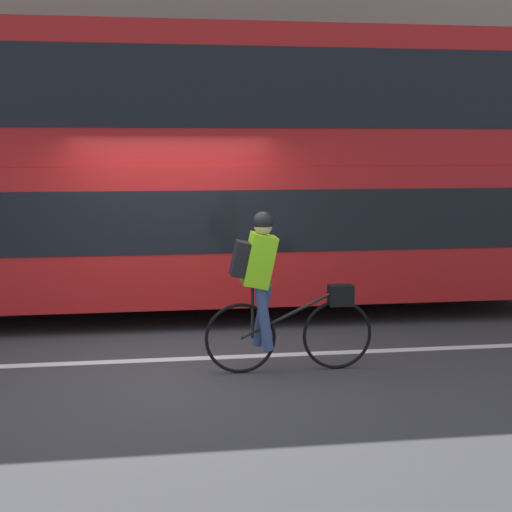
% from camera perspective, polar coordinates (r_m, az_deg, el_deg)
% --- Properties ---
extents(ground_plane, '(80.00, 80.00, 0.00)m').
position_cam_1_polar(ground_plane, '(7.93, -6.26, -8.65)').
color(ground_plane, '#38383A').
extents(road_center_line, '(50.00, 0.14, 0.01)m').
position_cam_1_polar(road_center_line, '(8.12, -6.31, -8.19)').
color(road_center_line, silver).
rests_on(road_center_line, ground_plane).
extents(sidewalk_curb, '(60.00, 1.90, 0.13)m').
position_cam_1_polar(sidewalk_curb, '(13.05, -7.02, -1.45)').
color(sidewalk_curb, gray).
rests_on(sidewalk_curb, ground_plane).
extents(building_facade, '(60.00, 0.30, 7.70)m').
position_cam_1_polar(building_facade, '(14.02, -7.40, 14.79)').
color(building_facade, gray).
rests_on(building_facade, ground_plane).
extents(bus, '(9.57, 2.59, 3.89)m').
position_cam_1_polar(bus, '(10.20, -3.04, 7.56)').
color(bus, black).
rests_on(bus, ground_plane).
extents(cyclist_on_bike, '(1.79, 0.32, 1.71)m').
position_cam_1_polar(cyclist_on_bike, '(7.43, 1.34, -2.54)').
color(cyclist_on_bike, black).
rests_on(cyclist_on_bike, ground_plane).
extents(street_sign_post, '(0.36, 0.09, 2.43)m').
position_cam_1_polar(street_sign_post, '(12.79, -10.73, 4.68)').
color(street_sign_post, '#59595B').
rests_on(street_sign_post, sidewalk_curb).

